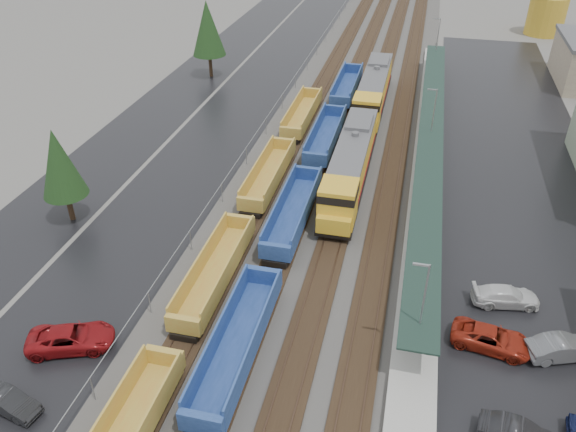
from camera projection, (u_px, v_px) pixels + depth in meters
name	position (u px, v px, depth m)	size (l,w,h in m)	color
ballast_strip	(354.00, 116.00, 71.98)	(20.00, 160.00, 0.08)	#302D2B
trackbed	(354.00, 115.00, 71.91)	(14.60, 160.00, 0.22)	black
west_parking_lot	(242.00, 106.00, 74.92)	(10.00, 160.00, 0.02)	black
west_road	(173.00, 99.00, 76.86)	(9.00, 160.00, 0.02)	black
east_commuter_lot	(517.00, 168.00, 60.15)	(16.00, 100.00, 0.02)	black
station_platform	(428.00, 153.00, 61.61)	(3.00, 80.00, 8.00)	#9E9B93
chainlink_fence	(279.00, 102.00, 71.70)	(0.08, 160.04, 2.02)	gray
tree_west_near	(59.00, 163.00, 48.66)	(3.96, 3.96, 9.00)	#332316
tree_west_far	(208.00, 28.00, 80.73)	(4.84, 4.84, 11.00)	#332316
locomotive_lead	(350.00, 167.00, 55.05)	(3.22, 21.25, 4.81)	black
locomotive_trail	(373.00, 92.00, 72.16)	(3.22, 21.25, 4.81)	black
well_string_yellow	(216.00, 271.00, 43.59)	(2.56, 77.36, 2.27)	#BA8233
well_string_blue	(270.00, 268.00, 43.87)	(2.72, 96.72, 2.41)	navy
storage_tank	(546.00, 16.00, 102.20)	(6.66, 6.66, 6.66)	gold
parked_car_west_b	(9.00, 402.00, 33.80)	(4.11, 1.43, 1.36)	black
parked_car_west_c	(71.00, 338.00, 38.05)	(5.75, 2.65, 1.60)	maroon
parked_car_east_b	(491.00, 339.00, 38.09)	(5.36, 2.47, 1.49)	maroon
parked_car_east_c	(506.00, 296.00, 41.76)	(4.95, 2.01, 1.44)	silver
parked_car_east_e	(563.00, 348.00, 37.30)	(4.86, 1.69, 1.60)	#5A5B5F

